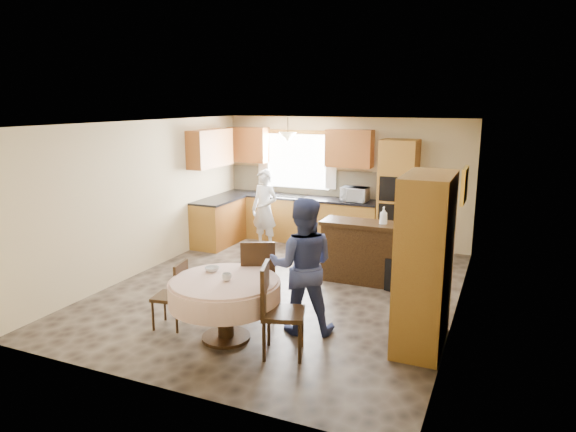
% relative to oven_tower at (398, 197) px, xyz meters
% --- Properties ---
extents(floor, '(5.00, 6.00, 0.01)m').
position_rel_oven_tower_xyz_m(floor, '(-1.15, -2.69, -1.06)').
color(floor, brown).
rests_on(floor, ground).
extents(ceiling, '(5.00, 6.00, 0.01)m').
position_rel_oven_tower_xyz_m(ceiling, '(-1.15, -2.69, 1.44)').
color(ceiling, white).
rests_on(ceiling, wall_back).
extents(wall_back, '(5.00, 0.02, 2.50)m').
position_rel_oven_tower_xyz_m(wall_back, '(-1.15, 0.31, 0.19)').
color(wall_back, tan).
rests_on(wall_back, floor).
extents(wall_front, '(5.00, 0.02, 2.50)m').
position_rel_oven_tower_xyz_m(wall_front, '(-1.15, -5.69, 0.19)').
color(wall_front, tan).
rests_on(wall_front, floor).
extents(wall_left, '(0.02, 6.00, 2.50)m').
position_rel_oven_tower_xyz_m(wall_left, '(-3.65, -2.69, 0.19)').
color(wall_left, tan).
rests_on(wall_left, floor).
extents(wall_right, '(0.02, 6.00, 2.50)m').
position_rel_oven_tower_xyz_m(wall_right, '(1.35, -2.69, 0.19)').
color(wall_right, tan).
rests_on(wall_right, floor).
extents(window, '(1.40, 0.03, 1.10)m').
position_rel_oven_tower_xyz_m(window, '(-2.15, 0.29, 0.54)').
color(window, white).
rests_on(window, wall_back).
extents(curtain_left, '(0.22, 0.02, 1.15)m').
position_rel_oven_tower_xyz_m(curtain_left, '(-2.90, 0.24, 0.59)').
color(curtain_left, white).
rests_on(curtain_left, wall_back).
extents(curtain_right, '(0.22, 0.02, 1.15)m').
position_rel_oven_tower_xyz_m(curtain_right, '(-1.40, 0.24, 0.59)').
color(curtain_right, white).
rests_on(curtain_right, wall_back).
extents(base_cab_back, '(3.30, 0.60, 0.88)m').
position_rel_oven_tower_xyz_m(base_cab_back, '(-2.00, 0.01, -0.62)').
color(base_cab_back, '#B1842F').
rests_on(base_cab_back, floor).
extents(counter_back, '(3.30, 0.64, 0.04)m').
position_rel_oven_tower_xyz_m(counter_back, '(-2.00, 0.01, -0.16)').
color(counter_back, black).
rests_on(counter_back, base_cab_back).
extents(base_cab_left, '(0.60, 1.20, 0.88)m').
position_rel_oven_tower_xyz_m(base_cab_left, '(-3.35, -0.89, -0.62)').
color(base_cab_left, '#B1842F').
rests_on(base_cab_left, floor).
extents(counter_left, '(0.64, 1.20, 0.04)m').
position_rel_oven_tower_xyz_m(counter_left, '(-3.35, -0.89, -0.16)').
color(counter_left, black).
rests_on(counter_left, base_cab_left).
extents(backsplash, '(3.30, 0.02, 0.55)m').
position_rel_oven_tower_xyz_m(backsplash, '(-2.00, 0.30, 0.12)').
color(backsplash, tan).
rests_on(backsplash, wall_back).
extents(wall_cab_left, '(0.85, 0.33, 0.72)m').
position_rel_oven_tower_xyz_m(wall_cab_left, '(-3.20, 0.15, 0.85)').
color(wall_cab_left, '#A9632A').
rests_on(wall_cab_left, wall_back).
extents(wall_cab_right, '(0.90, 0.33, 0.72)m').
position_rel_oven_tower_xyz_m(wall_cab_right, '(-1.00, 0.15, 0.85)').
color(wall_cab_right, '#A9632A').
rests_on(wall_cab_right, wall_back).
extents(wall_cab_side, '(0.33, 1.20, 0.72)m').
position_rel_oven_tower_xyz_m(wall_cab_side, '(-3.48, -0.89, 0.85)').
color(wall_cab_side, '#A9632A').
rests_on(wall_cab_side, wall_left).
extents(oven_tower, '(0.66, 0.62, 2.12)m').
position_rel_oven_tower_xyz_m(oven_tower, '(0.00, 0.00, 0.00)').
color(oven_tower, '#B1842F').
rests_on(oven_tower, floor).
extents(oven_upper, '(0.56, 0.01, 0.45)m').
position_rel_oven_tower_xyz_m(oven_upper, '(0.00, -0.31, 0.19)').
color(oven_upper, black).
rests_on(oven_upper, oven_tower).
extents(oven_lower, '(0.56, 0.01, 0.45)m').
position_rel_oven_tower_xyz_m(oven_lower, '(0.00, -0.31, -0.31)').
color(oven_lower, black).
rests_on(oven_lower, oven_tower).
extents(pendant, '(0.36, 0.36, 0.18)m').
position_rel_oven_tower_xyz_m(pendant, '(-2.15, -0.19, 1.06)').
color(pendant, beige).
rests_on(pendant, ceiling).
extents(sideboard, '(1.27, 0.53, 0.91)m').
position_rel_oven_tower_xyz_m(sideboard, '(-0.16, -1.85, -0.61)').
color(sideboard, '#3A250F').
rests_on(sideboard, floor).
extents(space_heater, '(0.42, 0.35, 0.50)m').
position_rel_oven_tower_xyz_m(space_heater, '(0.49, -2.05, -0.81)').
color(space_heater, black).
rests_on(space_heater, floor).
extents(cupboard, '(0.53, 1.06, 2.02)m').
position_rel_oven_tower_xyz_m(cupboard, '(1.07, -3.71, -0.05)').
color(cupboard, '#B1842F').
rests_on(cupboard, floor).
extents(dining_table, '(1.32, 1.32, 0.75)m').
position_rel_oven_tower_xyz_m(dining_table, '(-1.10, -4.48, -0.47)').
color(dining_table, '#3A250F').
rests_on(dining_table, floor).
extents(chair_left, '(0.43, 0.43, 0.86)m').
position_rel_oven_tower_xyz_m(chair_left, '(-1.85, -4.45, -0.59)').
color(chair_left, '#3A250F').
rests_on(chair_left, floor).
extents(chair_back, '(0.61, 0.61, 1.07)m').
position_rel_oven_tower_xyz_m(chair_back, '(-1.01, -3.76, -0.47)').
color(chair_back, '#3A250F').
rests_on(chair_back, floor).
extents(chair_right, '(0.57, 0.57, 1.05)m').
position_rel_oven_tower_xyz_m(chair_right, '(-0.39, -4.58, -0.48)').
color(chair_right, '#3A250F').
rests_on(chair_right, floor).
extents(framed_picture, '(0.06, 0.59, 0.49)m').
position_rel_oven_tower_xyz_m(framed_picture, '(1.32, -2.13, 0.62)').
color(framed_picture, gold).
rests_on(framed_picture, wall_right).
extents(microwave, '(0.50, 0.35, 0.27)m').
position_rel_oven_tower_xyz_m(microwave, '(-0.82, -0.04, -0.00)').
color(microwave, silver).
rests_on(microwave, counter_back).
extents(person_sink, '(0.63, 0.48, 1.55)m').
position_rel_oven_tower_xyz_m(person_sink, '(-2.36, -0.84, -0.28)').
color(person_sink, silver).
rests_on(person_sink, floor).
extents(person_dining, '(0.98, 0.87, 1.69)m').
position_rel_oven_tower_xyz_m(person_dining, '(-0.35, -3.90, -0.22)').
color(person_dining, navy).
rests_on(person_dining, floor).
extents(bowl_sideboard, '(0.27, 0.27, 0.05)m').
position_rel_oven_tower_xyz_m(bowl_sideboard, '(-0.45, -1.85, -0.12)').
color(bowl_sideboard, '#B2B2B2').
rests_on(bowl_sideboard, sideboard).
extents(bottle_sideboard, '(0.13, 0.13, 0.33)m').
position_rel_oven_tower_xyz_m(bottle_sideboard, '(0.16, -1.85, 0.01)').
color(bottle_sideboard, silver).
rests_on(bottle_sideboard, sideboard).
extents(cup_table, '(0.15, 0.15, 0.09)m').
position_rel_oven_tower_xyz_m(cup_table, '(-1.05, -4.51, -0.26)').
color(cup_table, '#B2B2B2').
rests_on(cup_table, dining_table).
extents(bowl_table, '(0.19, 0.19, 0.06)m').
position_rel_oven_tower_xyz_m(bowl_table, '(-1.39, -4.29, -0.28)').
color(bowl_table, '#B2B2B2').
rests_on(bowl_table, dining_table).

